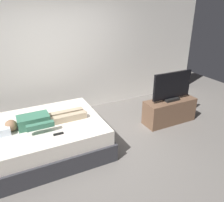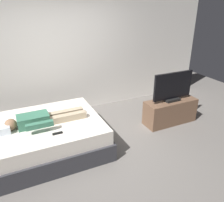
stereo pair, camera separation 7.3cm
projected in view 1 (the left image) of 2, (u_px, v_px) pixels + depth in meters
The scene contains 7 objects.
ground_plane at pixel (95, 155), 3.77m from camera, with size 10.00×10.00×0.00m, color slate.
back_wall at pixel (78, 49), 4.88m from camera, with size 6.40×0.10×2.80m, color silver.
bed at pixel (43, 138), 3.75m from camera, with size 2.01×1.54×0.54m.
person at pixel (42, 120), 3.59m from camera, with size 1.26×0.46×0.18m.
remote at pixel (58, 134), 3.35m from camera, with size 0.15×0.04×0.02m, color black.
tv_stand at pixel (169, 111), 4.72m from camera, with size 1.10×0.40×0.50m, color brown.
tv at pixel (172, 87), 4.51m from camera, with size 0.88×0.20×0.59m.
Camera 1 is at (-1.12, -2.89, 2.35)m, focal length 36.25 mm.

